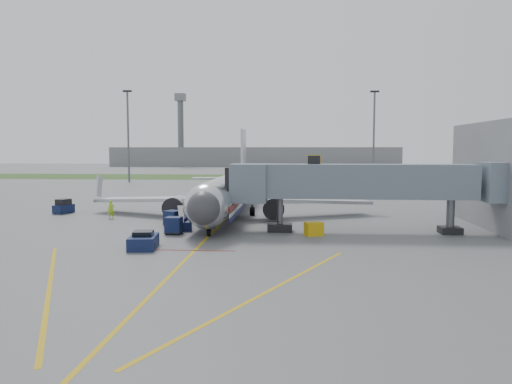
# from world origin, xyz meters

# --- Properties ---
(ground) EXTENTS (400.00, 400.00, 0.00)m
(ground) POSITION_xyz_m (0.00, 0.00, 0.00)
(ground) COLOR #565659
(ground) RESTS_ON ground
(grass_strip) EXTENTS (300.00, 25.00, 0.01)m
(grass_strip) POSITION_xyz_m (0.00, 90.00, 0.01)
(grass_strip) COLOR #2D4C1E
(grass_strip) RESTS_ON ground
(apron_markings) EXTENTS (21.52, 50.00, 0.01)m
(apron_markings) POSITION_xyz_m (0.00, -7.40, 0.00)
(apron_markings) COLOR gold
(apron_markings) RESTS_ON ground
(airliner) EXTENTS (32.10, 35.67, 10.25)m
(airliner) POSITION_xyz_m (0.00, 15.25, 2.65)
(airliner) COLOR silver
(airliner) RESTS_ON ground
(jet_bridge) EXTENTS (25.30, 4.00, 6.90)m
(jet_bridge) POSITION_xyz_m (12.86, 5.00, 4.47)
(jet_bridge) COLOR slate
(jet_bridge) RESTS_ON ground
(light_mast_left) EXTENTS (2.00, 0.44, 20.40)m
(light_mast_left) POSITION_xyz_m (-30.00, 70.00, 10.78)
(light_mast_left) COLOR #595B60
(light_mast_left) RESTS_ON ground
(light_mast_right) EXTENTS (2.00, 0.44, 20.40)m
(light_mast_right) POSITION_xyz_m (25.00, 75.00, 10.78)
(light_mast_right) COLOR #595B60
(light_mast_right) RESTS_ON ground
(distant_terminal) EXTENTS (120.00, 14.00, 8.00)m
(distant_terminal) POSITION_xyz_m (-10.00, 170.00, 4.00)
(distant_terminal) COLOR slate
(distant_terminal) RESTS_ON ground
(control_tower) EXTENTS (4.00, 4.00, 30.00)m
(control_tower) POSITION_xyz_m (-40.00, 165.00, 17.33)
(control_tower) COLOR #595B60
(control_tower) RESTS_ON ground
(pushback_tug) EXTENTS (2.34, 3.39, 1.32)m
(pushback_tug) POSITION_xyz_m (-4.00, -3.50, 0.55)
(pushback_tug) COLOR #0C1834
(pushback_tug) RESTS_ON ground
(baggage_tug) EXTENTS (1.88, 2.63, 1.66)m
(baggage_tug) POSITION_xyz_m (-19.39, 15.73, 0.73)
(baggage_tug) COLOR #0C1834
(baggage_tug) RESTS_ON ground
(baggage_cart_a) EXTENTS (2.14, 2.14, 1.79)m
(baggage_cart_a) POSITION_xyz_m (-5.24, 14.43, 0.91)
(baggage_cart_a) COLOR #0C1834
(baggage_cart_a) RESTS_ON ground
(baggage_cart_b) EXTENTS (1.85, 1.85, 1.51)m
(baggage_cart_b) POSITION_xyz_m (-4.42, 7.32, 0.77)
(baggage_cart_b) COLOR #0C1834
(baggage_cart_b) RESTS_ON ground
(baggage_cart_c) EXTENTS (1.42, 1.42, 1.50)m
(baggage_cart_c) POSITION_xyz_m (-3.25, 2.86, 0.77)
(baggage_cart_c) COLOR #0C1834
(baggage_cart_c) RESTS_ON ground
(belt_loader) EXTENTS (2.18, 4.13, 1.95)m
(belt_loader) POSITION_xyz_m (-3.03, 5.70, 0.48)
(belt_loader) COLOR #0C1834
(belt_loader) RESTS_ON ground
(ground_power_cart) EXTENTS (1.72, 1.45, 1.17)m
(ground_power_cart) POSITION_xyz_m (8.98, 3.00, 0.58)
(ground_power_cart) COLOR #D09F0C
(ground_power_cart) RESTS_ON ground
(ramp_worker) EXTENTS (0.81, 0.68, 1.90)m
(ramp_worker) POSITION_xyz_m (-12.33, 12.03, 0.95)
(ramp_worker) COLOR #9CCF18
(ramp_worker) RESTS_ON ground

